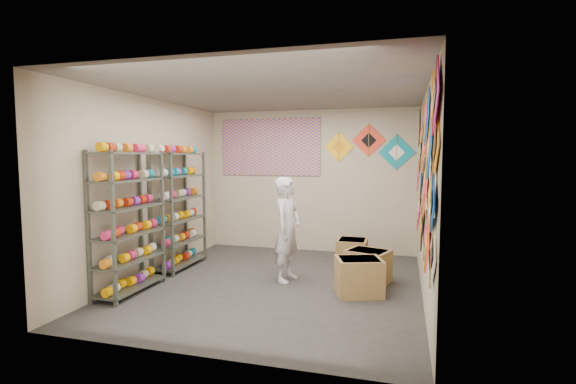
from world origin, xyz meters
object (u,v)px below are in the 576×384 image
(shopkeeper, at_px, (287,229))
(carton_b, at_px, (368,266))
(shelf_rack_back, at_px, (179,210))
(carton_a, at_px, (359,277))
(shelf_rack_front, at_px, (129,222))
(carton_c, at_px, (352,253))

(shopkeeper, bearing_deg, carton_b, -69.64)
(shopkeeper, xyz_separation_m, carton_b, (1.15, 0.21, -0.52))
(shelf_rack_back, xyz_separation_m, carton_a, (2.97, -0.59, -0.71))
(shelf_rack_front, bearing_deg, shopkeeper, 29.55)
(shelf_rack_front, distance_m, carton_a, 3.14)
(shelf_rack_back, relative_size, carton_a, 3.27)
(shelf_rack_front, relative_size, shelf_rack_back, 1.00)
(shopkeeper, relative_size, carton_a, 2.62)
(shelf_rack_front, height_order, shelf_rack_back, same)
(shelf_rack_back, height_order, carton_b, shelf_rack_back)
(shelf_rack_back, relative_size, shopkeeper, 1.25)
(carton_b, bearing_deg, carton_c, 131.01)
(shelf_rack_back, xyz_separation_m, carton_b, (3.04, -0.02, -0.71))
(carton_c, bearing_deg, shelf_rack_back, -164.81)
(carton_a, relative_size, carton_c, 1.11)
(shelf_rack_front, bearing_deg, carton_b, 22.90)
(shopkeeper, height_order, carton_a, shopkeeper)
(shopkeeper, distance_m, carton_c, 1.41)
(shelf_rack_front, relative_size, carton_c, 3.61)
(shelf_rack_back, relative_size, carton_b, 3.28)
(carton_b, xyz_separation_m, carton_c, (-0.32, 0.80, -0.01))
(shelf_rack_back, bearing_deg, shopkeeper, -6.86)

